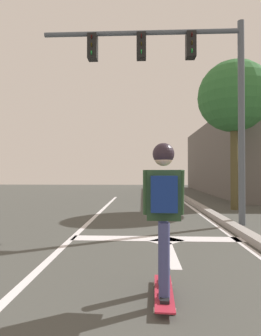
# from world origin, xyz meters

# --- Properties ---
(lane_line_center) EXTENTS (0.12, 20.00, 0.01)m
(lane_line_center) POSITION_xyz_m (-0.08, 6.00, 0.00)
(lane_line_center) COLOR silver
(lane_line_center) RESTS_ON ground
(lane_line_curbside) EXTENTS (0.12, 20.00, 0.01)m
(lane_line_curbside) POSITION_xyz_m (3.14, 6.00, 0.00)
(lane_line_curbside) COLOR silver
(lane_line_curbside) RESTS_ON ground
(stop_bar) EXTENTS (3.37, 0.40, 0.01)m
(stop_bar) POSITION_xyz_m (1.61, 7.01, 0.00)
(stop_bar) COLOR silver
(stop_bar) RESTS_ON ground
(lane_arrow_stem) EXTENTS (0.16, 1.40, 0.01)m
(lane_arrow_stem) POSITION_xyz_m (1.78, 6.00, 0.00)
(lane_arrow_stem) COLOR silver
(lane_arrow_stem) RESTS_ON ground
(lane_arrow_head) EXTENTS (0.71, 0.71, 0.01)m
(lane_arrow_head) POSITION_xyz_m (1.78, 6.85, 0.00)
(lane_arrow_head) COLOR silver
(lane_arrow_head) RESTS_ON ground
(skateboard) EXTENTS (0.24, 0.89, 0.08)m
(skateboard) POSITION_xyz_m (1.54, 4.46, 0.07)
(skateboard) COLOR #AF2537
(skateboard) RESTS_ON ground
(skater) EXTENTS (0.43, 0.59, 1.54)m
(skater) POSITION_xyz_m (1.54, 4.44, 1.04)
(skater) COLOR #3F4477
(skater) RESTS_ON skateboard
(traffic_signal_mast) EXTENTS (5.08, 0.34, 5.12)m
(traffic_signal_mast) POSITION_xyz_m (2.28, 8.51, 3.83)
(traffic_signal_mast) COLOR #505964
(traffic_signal_mast) RESTS_ON ground
(roadside_tree) EXTENTS (2.50, 2.50, 5.24)m
(roadside_tree) POSITION_xyz_m (4.55, 11.32, 3.96)
(roadside_tree) COLOR brown
(roadside_tree) RESTS_ON ground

